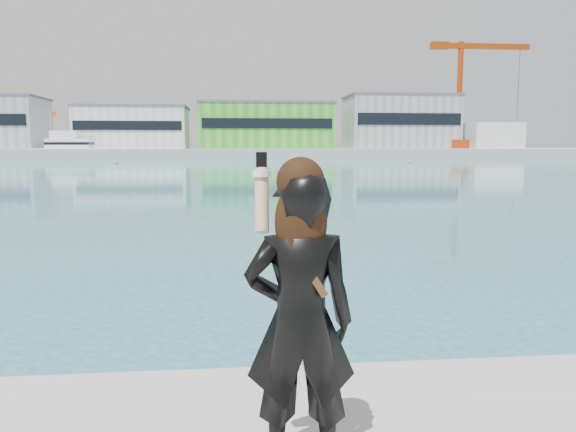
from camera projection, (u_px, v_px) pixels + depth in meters
name	position (u px, v px, depth m)	size (l,w,h in m)	color
far_quay	(231.00, 153.00, 132.24)	(320.00, 40.00, 2.00)	#9E9E99
warehouse_white	(134.00, 127.00, 127.34)	(24.48, 15.35, 9.50)	silver
warehouse_green	(265.00, 126.00, 130.26)	(30.60, 16.36, 10.50)	green
warehouse_grey_right	(400.00, 122.00, 133.31)	(25.50, 15.35, 12.50)	gray
ancillary_shed	(491.00, 136.00, 133.95)	(12.00, 10.00, 6.00)	silver
dock_crane	(465.00, 91.00, 127.86)	(23.00, 4.00, 24.00)	#C73D0B
flagpole_left	(51.00, 127.00, 118.90)	(1.28, 0.16, 8.00)	silver
flagpole_right	(330.00, 128.00, 124.86)	(1.28, 0.16, 8.00)	silver
motor_yacht	(72.00, 148.00, 116.49)	(16.33, 5.47, 7.51)	white
buoy_near	(410.00, 163.00, 88.41)	(0.50, 0.50, 0.50)	#DDB30B
buoy_far	(116.00, 164.00, 84.37)	(0.50, 0.50, 0.50)	#DDB30B
woman	(300.00, 313.00, 3.29)	(0.68, 0.46, 1.90)	black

